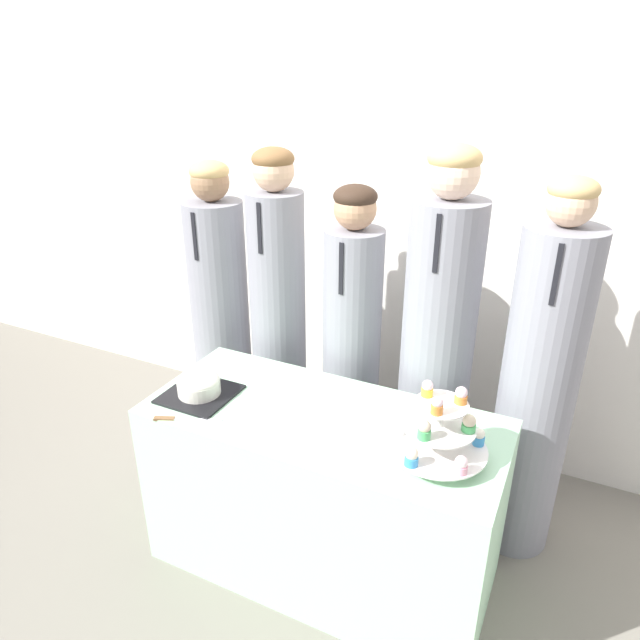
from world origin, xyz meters
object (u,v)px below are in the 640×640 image
Objects in this scene: student_1 at (279,327)px; student_3 at (436,357)px; student_0 at (221,324)px; student_4 at (537,389)px; cake_knife at (176,419)px; student_2 at (351,355)px; cupcake_stand at (439,430)px; round_cake at (199,385)px.

student_3 is (0.77, 0.00, 0.02)m from student_1.
student_4 reaches higher than student_0.
student_2 is (0.37, 0.78, -0.02)m from cake_knife.
cake_knife is 0.78m from student_1.
student_2 is at bearing 133.63° from cupcake_stand.
student_3 is (1.10, 0.00, 0.07)m from student_0.
cupcake_stand is 1.10m from student_1.
cake_knife is at bearing -89.25° from student_1.
student_0 reaches higher than cupcake_stand.
cake_knife is 0.86m from student_2.
student_4 is (0.80, 0.00, 0.03)m from student_2.
student_1 is at bearing 67.82° from cake_knife.
cupcake_stand is 0.64m from student_4.
student_4 reaches higher than student_2.
cake_knife is 0.15× the size of student_1.
cupcake_stand is at bearing -73.98° from student_3.
student_2 is (0.38, -0.00, -0.06)m from student_1.
cake_knife is at bearing -146.44° from student_4.
round_cake is 0.16× the size of student_3.
student_1 is 1.18m from student_4.
student_0 is (-0.32, 0.60, -0.05)m from round_cake.
student_0 is 1.52m from student_4.
round_cake is at bearing -142.37° from student_3.
round_cake is 1.09× the size of cake_knife.
student_3 reaches higher than round_cake.
student_3 is 1.05× the size of student_4.
round_cake reaches higher than cake_knife.
student_0 is at bearing 180.00° from student_2.
student_2 is 0.94× the size of student_4.
cupcake_stand is 0.81m from student_2.
cake_knife is 0.73× the size of cupcake_stand.
cake_knife is at bearing -134.23° from student_3.
student_1 reaches higher than round_cake.
student_4 is (1.17, 0.78, 0.01)m from cake_knife.
cupcake_stand is 0.22× the size of student_2.
student_0 is at bearing -180.00° from student_4.
student_4 reaches higher than round_cake.
cupcake_stand is 0.20× the size of student_3.
student_2 is at bearing 56.78° from round_cake.
student_4 reaches higher than cupcake_stand.
student_3 is at bearing 180.00° from student_4.
student_3 is (0.78, 0.60, 0.02)m from round_cake.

